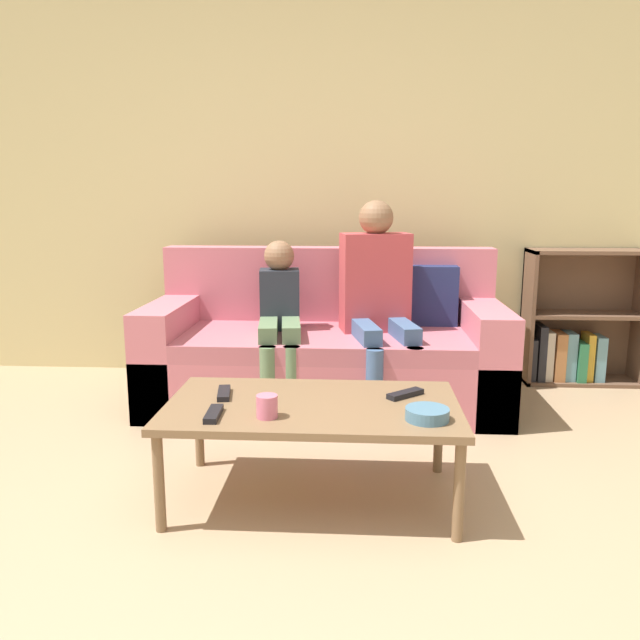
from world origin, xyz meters
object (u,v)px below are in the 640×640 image
object	(u,v)px
couch	(327,353)
cup_near	(267,406)
tv_remote_2	(214,414)
person_adult	(378,291)
tv_remote_0	(405,394)
snack_bowl	(427,414)
coffee_table	(313,411)
bookshelf	(574,330)
person_child	(280,315)
tv_remote_1	(224,393)

from	to	relation	value
couch	cup_near	size ratio (longest dim) A/B	24.05
tv_remote_2	person_adult	bearing A→B (deg)	61.49
tv_remote_0	person_adult	bearing A→B (deg)	144.17
snack_bowl	coffee_table	bearing A→B (deg)	159.12
bookshelf	tv_remote_0	xyz separation A→B (m)	(-1.23, -1.66, 0.07)
person_child	tv_remote_1	world-z (taller)	person_child
tv_remote_1	snack_bowl	distance (m)	0.84
couch	person_adult	distance (m)	0.50
couch	bookshelf	xyz separation A→B (m)	(1.61, 0.53, 0.05)
coffee_table	cup_near	world-z (taller)	cup_near
tv_remote_2	snack_bowl	bearing A→B (deg)	-1.73
person_child	tv_remote_0	world-z (taller)	person_child
bookshelf	tv_remote_0	world-z (taller)	bookshelf
person_child	tv_remote_1	bearing A→B (deg)	-102.45
couch	snack_bowl	size ratio (longest dim) A/B	12.73
cup_near	tv_remote_2	bearing A→B (deg)	-178.47
person_adult	person_child	world-z (taller)	person_adult
person_child	tv_remote_0	xyz separation A→B (m)	(0.64, -1.00, -0.14)
tv_remote_0	tv_remote_1	world-z (taller)	same
bookshelf	snack_bowl	xyz separation A→B (m)	(-1.17, -1.93, 0.08)
couch	person_adult	xyz separation A→B (m)	(0.29, -0.08, 0.39)
couch	cup_near	xyz separation A→B (m)	(-0.15, -1.41, 0.15)
couch	snack_bowl	bearing A→B (deg)	-72.59
person_adult	tv_remote_1	xyz separation A→B (m)	(-0.66, -1.09, -0.27)
tv_remote_1	couch	bearing A→B (deg)	63.12
person_child	tv_remote_0	size ratio (longest dim) A/B	6.01
person_child	tv_remote_1	distance (m)	1.05
couch	person_child	size ratio (longest dim) A/B	2.13
tv_remote_1	tv_remote_2	size ratio (longest dim) A/B	1.02
person_child	snack_bowl	xyz separation A→B (m)	(0.70, -1.27, -0.12)
couch	tv_remote_0	size ratio (longest dim) A/B	12.80
couch	tv_remote_2	size ratio (longest dim) A/B	11.93
bookshelf	coffee_table	bearing A→B (deg)	-132.26
couch	coffee_table	size ratio (longest dim) A/B	1.77
tv_remote_0	cup_near	bearing A→B (deg)	-102.68
couch	person_child	xyz separation A→B (m)	(-0.26, -0.14, 0.25)
coffee_table	tv_remote_0	bearing A→B (deg)	15.63
couch	tv_remote_0	distance (m)	1.20
person_adult	tv_remote_1	distance (m)	1.30
coffee_table	tv_remote_1	distance (m)	0.38
tv_remote_0	snack_bowl	xyz separation A→B (m)	(0.06, -0.27, 0.01)
cup_near	tv_remote_1	size ratio (longest dim) A/B	0.49
tv_remote_2	bookshelf	bearing A→B (deg)	41.98
person_child	tv_remote_2	xyz separation A→B (m)	(-0.09, -1.28, -0.14)
cup_near	tv_remote_2	distance (m)	0.20
bookshelf	tv_remote_1	size ratio (longest dim) A/B	5.02
person_child	cup_near	world-z (taller)	person_child
bookshelf	tv_remote_1	xyz separation A→B (m)	(-1.98, -1.70, 0.07)
tv_remote_2	coffee_table	bearing A→B (deg)	24.03
tv_remote_0	coffee_table	bearing A→B (deg)	-114.86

